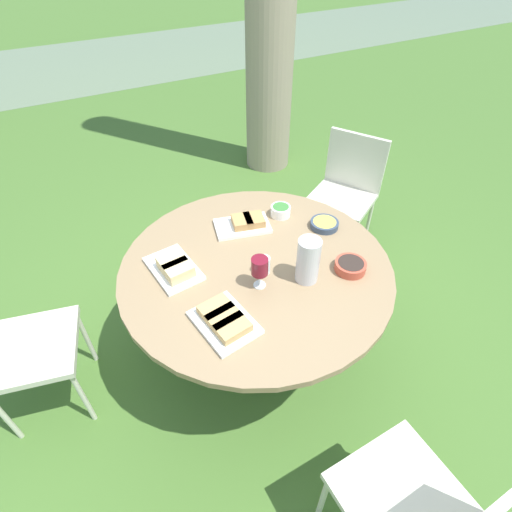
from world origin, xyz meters
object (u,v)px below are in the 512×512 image
object	(u,v)px
water_pitcher	(308,260)
wine_glass	(260,267)
chair_near_left	(9,343)
chair_far_back	(347,186)
dining_table	(256,279)

from	to	relation	value
water_pitcher	wine_glass	world-z (taller)	water_pitcher
chair_near_left	water_pitcher	world-z (taller)	water_pitcher
chair_far_back	water_pitcher	distance (m)	1.29
water_pitcher	wine_glass	bearing A→B (deg)	162.62
chair_near_left	wine_glass	distance (m)	1.26
water_pitcher	chair_far_back	bearing A→B (deg)	40.51
chair_far_back	wine_glass	distance (m)	1.43
dining_table	chair_near_left	xyz separation A→B (m)	(-1.20, 0.29, -0.10)
dining_table	wine_glass	world-z (taller)	wine_glass
dining_table	chair_far_back	bearing A→B (deg)	28.51
chair_far_back	chair_near_left	bearing A→B (deg)	-172.28
dining_table	chair_near_left	size ratio (longest dim) A/B	1.56
dining_table	chair_near_left	world-z (taller)	chair_near_left
water_pitcher	dining_table	bearing A→B (deg)	129.04
chair_far_back	wine_glass	size ratio (longest dim) A/B	5.22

